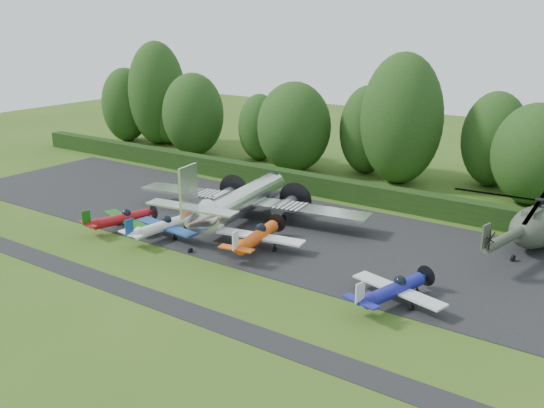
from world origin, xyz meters
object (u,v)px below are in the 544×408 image
Objects in this scene: light_plane_red at (121,219)px; light_plane_orange at (258,237)px; light_plane_white at (162,226)px; helicopter at (536,223)px; transport_plane at (241,200)px; light_plane_blue at (394,290)px.

light_plane_orange is at bearing -2.18° from light_plane_red.
light_plane_orange is (8.09, 2.29, 0.11)m from light_plane_white.
helicopter is at bearing 23.57° from light_plane_white.
helicopter reaches higher than light_plane_orange.
light_plane_white is at bearing -103.89° from transport_plane.
light_plane_blue is at bearing -7.01° from light_plane_white.
light_plane_white is at bearing -8.29° from light_plane_red.
transport_plane is at bearing 31.37° from light_plane_red.
light_plane_white is 0.90× the size of light_plane_orange.
light_plane_white reaches higher than light_plane_red.
transport_plane reaches higher than light_plane_red.
light_plane_orange is (5.23, -4.74, -0.85)m from transport_plane.
light_plane_orange is at bearing -157.06° from helicopter.
light_plane_blue reaches higher than light_plane_white.
transport_plane is 24.27m from helicopter.
light_plane_orange is 12.92m from light_plane_blue.
transport_plane reaches higher than light_plane_blue.
transport_plane is 3.20× the size of light_plane_blue.
light_plane_orange is 0.50× the size of helicopter.
light_plane_red is 33.88m from helicopter.
light_plane_blue is (20.74, -0.36, 0.02)m from light_plane_white.
light_plane_blue is at bearing -14.21° from transport_plane.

